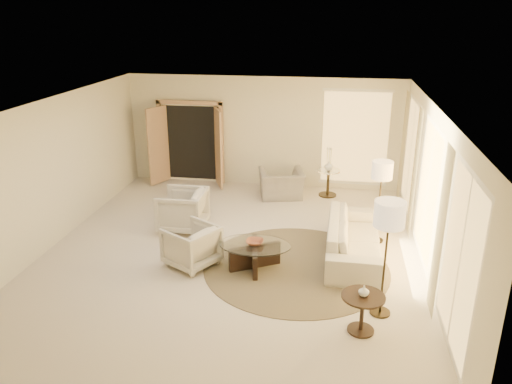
% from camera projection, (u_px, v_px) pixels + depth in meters
% --- Properties ---
extents(room, '(7.04, 8.04, 2.83)m').
position_uv_depth(room, '(231.00, 183.00, 9.01)').
color(room, beige).
rests_on(room, ground).
extents(windows_right, '(0.10, 6.40, 2.40)m').
position_uv_depth(windows_right, '(428.00, 194.00, 8.59)').
color(windows_right, '#EDBA5E').
rests_on(windows_right, room).
extents(window_back_corner, '(1.70, 0.10, 2.40)m').
position_uv_depth(window_back_corner, '(355.00, 138.00, 12.33)').
color(window_back_corner, '#EDBA5E').
rests_on(window_back_corner, room).
extents(curtains_right, '(0.06, 5.20, 2.60)m').
position_uv_depth(curtains_right, '(417.00, 180.00, 9.45)').
color(curtains_right, tan).
rests_on(curtains_right, room).
extents(french_doors, '(1.95, 0.66, 2.16)m').
position_uv_depth(french_doors, '(190.00, 143.00, 12.95)').
color(french_doors, tan).
rests_on(french_doors, room).
extents(area_rug, '(4.38, 4.38, 0.01)m').
position_uv_depth(area_rug, '(296.00, 267.00, 8.94)').
color(area_rug, '#3C3222').
rests_on(area_rug, room).
extents(sofa, '(1.00, 2.49, 0.72)m').
position_uv_depth(sofa, '(354.00, 238.00, 9.22)').
color(sofa, beige).
rests_on(sofa, room).
extents(armchair_left, '(0.87, 0.92, 0.95)m').
position_uv_depth(armchair_left, '(182.00, 208.00, 10.33)').
color(armchair_left, beige).
rests_on(armchair_left, room).
extents(armchair_right, '(1.06, 1.08, 0.83)m').
position_uv_depth(armchair_right, '(191.00, 244.00, 8.89)').
color(armchair_right, beige).
rests_on(armchair_right, room).
extents(accent_chair, '(1.18, 0.91, 0.91)m').
position_uv_depth(accent_chair, '(281.00, 179.00, 12.12)').
color(accent_chair, gray).
rests_on(accent_chair, room).
extents(coffee_table, '(1.69, 1.69, 0.47)m').
position_uv_depth(coffee_table, '(255.00, 253.00, 8.82)').
color(coffee_table, black).
rests_on(coffee_table, room).
extents(end_table, '(0.62, 0.62, 0.58)m').
position_uv_depth(end_table, '(362.00, 307.00, 7.03)').
color(end_table, black).
rests_on(end_table, room).
extents(side_table, '(0.57, 0.57, 0.66)m').
position_uv_depth(side_table, '(328.00, 180.00, 12.24)').
color(side_table, black).
rests_on(side_table, room).
extents(floor_lamp_near, '(0.40, 0.40, 1.65)m').
position_uv_depth(floor_lamp_near, '(382.00, 174.00, 9.47)').
color(floor_lamp_near, black).
rests_on(floor_lamp_near, room).
extents(floor_lamp_far, '(0.44, 0.44, 1.82)m').
position_uv_depth(floor_lamp_far, '(389.00, 219.00, 7.05)').
color(floor_lamp_far, black).
rests_on(floor_lamp_far, room).
extents(bowl, '(0.32, 0.32, 0.08)m').
position_uv_depth(bowl, '(255.00, 242.00, 8.74)').
color(bowl, brown).
rests_on(bowl, coffee_table).
extents(end_vase, '(0.20, 0.20, 0.16)m').
position_uv_depth(end_vase, '(364.00, 291.00, 6.94)').
color(end_vase, white).
rests_on(end_vase, end_table).
extents(side_vase, '(0.28, 0.28, 0.23)m').
position_uv_depth(side_vase, '(329.00, 166.00, 12.11)').
color(side_vase, white).
rests_on(side_vase, side_table).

